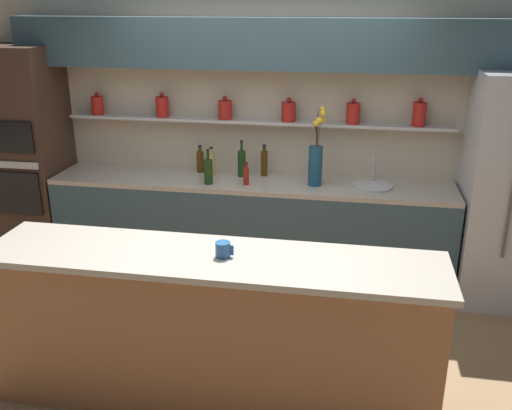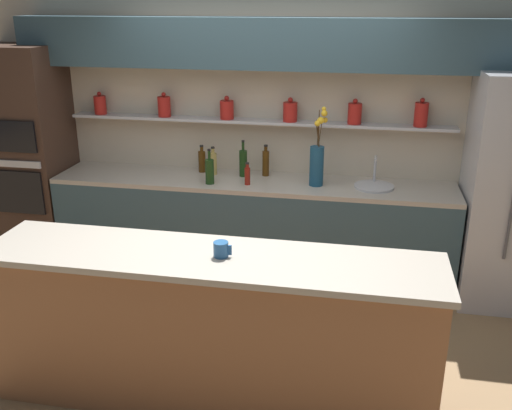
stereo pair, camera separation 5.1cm
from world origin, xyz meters
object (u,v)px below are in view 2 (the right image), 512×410
(sink_fixture, at_px, (374,185))
(bottle_wine_3, at_px, (210,171))
(oven_tower, at_px, (30,157))
(flower_vase, at_px, (317,161))
(bottle_spirit_1, at_px, (266,163))
(coffee_mug, at_px, (221,249))
(bottle_spirit_2, at_px, (213,163))
(bottle_wine_0, at_px, (243,163))
(bottle_spirit_4, at_px, (202,161))
(bottle_sauce_5, at_px, (247,175))

(sink_fixture, distance_m, bottle_wine_3, 1.42)
(oven_tower, bearing_deg, bottle_wine_3, -4.89)
(flower_vase, distance_m, bottle_spirit_1, 0.53)
(bottle_wine_3, distance_m, coffee_mug, 1.72)
(bottle_spirit_1, height_order, bottle_spirit_2, bottle_spirit_1)
(bottle_wine_0, xyz_separation_m, bottle_wine_3, (-0.24, -0.27, -0.01))
(bottle_spirit_4, bearing_deg, bottle_spirit_1, -0.53)
(bottle_spirit_2, height_order, coffee_mug, bottle_spirit_2)
(bottle_spirit_1, xyz_separation_m, bottle_wine_3, (-0.44, -0.33, -0.01))
(bottle_spirit_4, relative_size, bottle_sauce_5, 1.29)
(bottle_spirit_2, relative_size, bottle_wine_3, 0.84)
(bottle_wine_3, distance_m, bottle_sauce_5, 0.33)
(bottle_wine_0, bearing_deg, bottle_sauce_5, -69.64)
(sink_fixture, bearing_deg, bottle_spirit_2, 175.91)
(bottle_spirit_1, relative_size, bottle_wine_3, 0.93)
(sink_fixture, relative_size, bottle_spirit_2, 1.29)
(bottle_spirit_2, bearing_deg, bottle_spirit_1, 6.73)
(bottle_spirit_2, relative_size, coffee_mug, 2.40)
(bottle_spirit_1, height_order, bottle_spirit_4, bottle_spirit_1)
(flower_vase, relative_size, bottle_wine_3, 2.20)
(bottle_spirit_1, relative_size, bottle_spirit_4, 1.13)
(bottle_spirit_2, bearing_deg, bottle_wine_0, -0.08)
(bottle_spirit_2, distance_m, bottle_spirit_4, 0.14)
(sink_fixture, bearing_deg, flower_vase, -175.70)
(bottle_wine_3, distance_m, bottle_spirit_4, 0.37)
(oven_tower, distance_m, bottle_wine_3, 1.82)
(oven_tower, xyz_separation_m, flower_vase, (2.73, -0.03, 0.11))
(oven_tower, distance_m, bottle_spirit_2, 1.78)
(bottle_spirit_2, height_order, bottle_wine_3, bottle_wine_3)
(flower_vase, bearing_deg, bottle_spirit_2, 171.65)
(sink_fixture, height_order, bottle_wine_3, bottle_wine_3)
(bottle_sauce_5, bearing_deg, bottle_wine_3, -173.68)
(bottle_spirit_4, distance_m, coffee_mug, 2.08)
(coffee_mug, bearing_deg, bottle_wine_3, 107.53)
(flower_vase, relative_size, sink_fixture, 2.02)
(bottle_wine_0, height_order, bottle_spirit_2, bottle_wine_0)
(bottle_sauce_5, bearing_deg, bottle_spirit_2, 147.52)
(flower_vase, bearing_deg, coffee_mug, -102.76)
(bottle_spirit_4, height_order, coffee_mug, bottle_spirit_4)
(bottle_sauce_5, bearing_deg, sink_fixture, 6.87)
(bottle_wine_3, relative_size, bottle_spirit_4, 1.22)
(oven_tower, height_order, flower_vase, oven_tower)
(bottle_wine_0, relative_size, bottle_spirit_4, 1.30)
(bottle_spirit_4, bearing_deg, bottle_wine_3, -63.67)
(oven_tower, bearing_deg, bottle_spirit_2, 3.72)
(oven_tower, xyz_separation_m, bottle_spirit_2, (1.77, 0.12, 0.00))
(sink_fixture, relative_size, coffee_mug, 3.11)
(bottle_spirit_1, relative_size, coffee_mug, 2.65)
(oven_tower, height_order, bottle_wine_3, oven_tower)
(oven_tower, height_order, sink_fixture, oven_tower)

